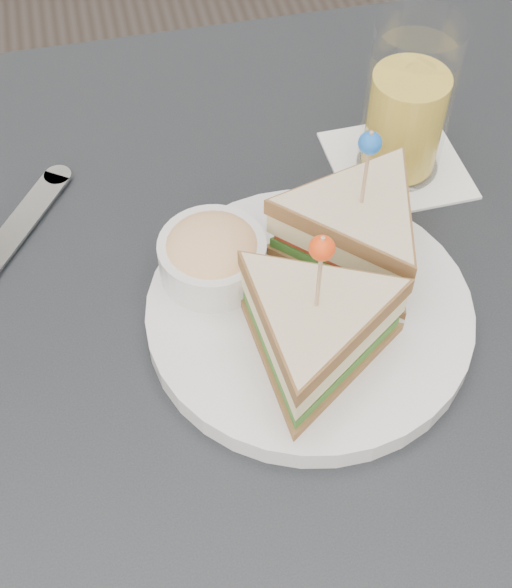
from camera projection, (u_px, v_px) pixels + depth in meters
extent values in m
cube|color=black|center=(246.00, 360.00, 0.61)|extent=(0.80, 0.80, 0.03)
cylinder|color=black|center=(436.00, 256.00, 1.16)|extent=(0.04, 0.04, 0.72)
cylinder|color=silver|center=(309.00, 316.00, 0.61)|extent=(0.26, 0.26, 0.01)
cylinder|color=silver|center=(310.00, 308.00, 0.60)|extent=(0.26, 0.26, 0.00)
cylinder|color=tan|center=(319.00, 278.00, 0.51)|extent=(0.00, 0.00, 0.08)
sphere|color=#E63B0E|center=(322.00, 248.00, 0.48)|extent=(0.02, 0.02, 0.02)
cylinder|color=tan|center=(365.00, 174.00, 0.56)|extent=(0.00, 0.00, 0.08)
sphere|color=blue|center=(370.00, 143.00, 0.54)|extent=(0.02, 0.02, 0.02)
cylinder|color=silver|center=(213.00, 260.00, 0.61)|extent=(0.09, 0.09, 0.04)
ellipsoid|color=#E0B772|center=(212.00, 249.00, 0.60)|extent=(0.08, 0.08, 0.03)
cube|color=silver|center=(18.00, 227.00, 0.67)|extent=(0.09, 0.12, 0.00)
cylinder|color=silver|center=(58.00, 176.00, 0.70)|extent=(0.03, 0.03, 0.00)
cube|color=white|center=(397.00, 165.00, 0.72)|extent=(0.12, 0.12, 0.00)
cylinder|color=gold|center=(405.00, 121.00, 0.68)|extent=(0.07, 0.07, 0.09)
cylinder|color=white|center=(409.00, 100.00, 0.66)|extent=(0.07, 0.07, 0.14)
cube|color=white|center=(420.00, 74.00, 0.65)|extent=(0.02, 0.02, 0.02)
cube|color=white|center=(401.00, 92.00, 0.64)|extent=(0.02, 0.02, 0.02)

